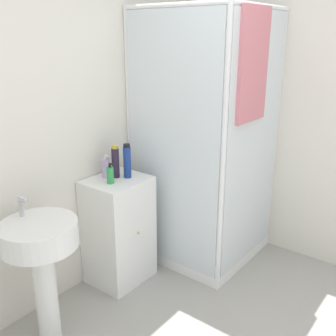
{
  "coord_description": "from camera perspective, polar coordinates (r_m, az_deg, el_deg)",
  "views": [
    {
      "loc": [
        -1.54,
        -0.53,
        1.88
      ],
      "look_at": [
        0.58,
        1.11,
        0.97
      ],
      "focal_mm": 42.0,
      "sensor_mm": 36.0,
      "label": 1
    }
  ],
  "objects": [
    {
      "name": "wall_back",
      "position": [
        2.78,
        -17.26,
        4.77
      ],
      "size": [
        6.4,
        0.06,
        2.5
      ],
      "primitive_type": "cube",
      "color": "silver",
      "rests_on": "ground_plane"
    },
    {
      "name": "shower_enclosure",
      "position": [
        3.39,
        5.7,
        -3.7
      ],
      "size": [
        0.93,
        0.96,
        2.09
      ],
      "color": "white",
      "rests_on": "ground_plane"
    },
    {
      "name": "vanity_cabinet",
      "position": [
        3.15,
        -7.16,
        -8.93
      ],
      "size": [
        0.46,
        0.41,
        0.85
      ],
      "color": "white",
      "rests_on": "ground_plane"
    },
    {
      "name": "sink",
      "position": [
        2.56,
        -17.92,
        -11.56
      ],
      "size": [
        0.47,
        0.47,
        0.96
      ],
      "color": "white",
      "rests_on": "ground_plane"
    },
    {
      "name": "soap_dispenser",
      "position": [
        2.88,
        -8.39,
        -1.0
      ],
      "size": [
        0.05,
        0.05,
        0.16
      ],
      "color": "green",
      "rests_on": "vanity_cabinet"
    },
    {
      "name": "shampoo_bottle_tall_black",
      "position": [
        2.98,
        -7.64,
        0.9
      ],
      "size": [
        0.06,
        0.06,
        0.25
      ],
      "color": "#281E33",
      "rests_on": "vanity_cabinet"
    },
    {
      "name": "shampoo_bottle_blue",
      "position": [
        2.97,
        -5.94,
        0.98
      ],
      "size": [
        0.06,
        0.06,
        0.26
      ],
      "color": "navy",
      "rests_on": "vanity_cabinet"
    },
    {
      "name": "lotion_bottle_white",
      "position": [
        3.0,
        -9.03,
        0.02
      ],
      "size": [
        0.06,
        0.06,
        0.18
      ],
      "color": "#B299C6",
      "rests_on": "vanity_cabinet"
    }
  ]
}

